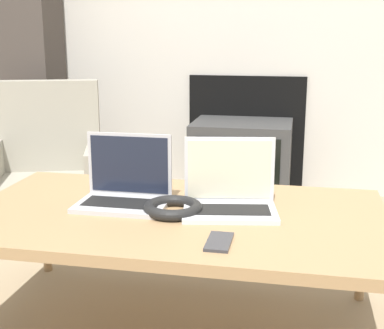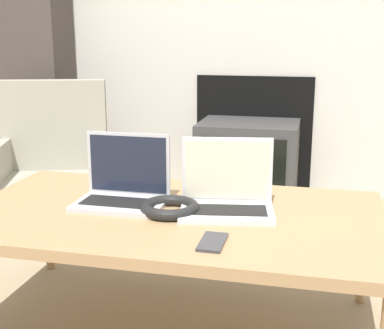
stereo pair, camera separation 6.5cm
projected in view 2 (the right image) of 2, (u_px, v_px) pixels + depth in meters
table at (171, 219)px, 1.80m from camera, size 1.40×0.79×0.44m
laptop_left at (123, 187)px, 1.86m from camera, size 0.31×0.21×0.24m
laptop_right at (227, 195)px, 1.78m from camera, size 0.34×0.25×0.24m
headphones at (171, 208)px, 1.77m from camera, size 0.20×0.20×0.04m
phone at (213, 242)px, 1.52m from camera, size 0.07×0.14×0.01m
tv at (248, 162)px, 3.28m from camera, size 0.59×0.47×0.50m
armchair at (52, 156)px, 3.11m from camera, size 0.79×0.79×0.75m
bookshelf at (9, 66)px, 3.59m from camera, size 0.82×0.32×1.61m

